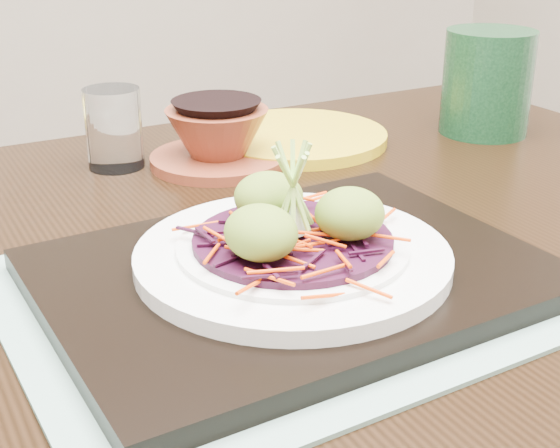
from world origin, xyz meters
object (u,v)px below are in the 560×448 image
terracotta_bowl_set (217,140)px  green_jar (487,82)px  serving_tray (292,274)px  water_glass (114,128)px  dining_table (217,363)px  yellow_plate (296,137)px  white_plate (293,255)px

terracotta_bowl_set → green_jar: size_ratio=1.47×
serving_tray → terracotta_bowl_set: terracotta_bowl_set is taller
serving_tray → water_glass: water_glass is taller
dining_table → serving_tray: serving_tray is taller
water_glass → terracotta_bowl_set: bearing=-24.5°
serving_tray → green_jar: bearing=29.3°
serving_tray → yellow_plate: serving_tray is taller
dining_table → terracotta_bowl_set: size_ratio=6.57×
white_plate → terracotta_bowl_set: bearing=76.6°
serving_tray → water_glass: bearing=93.1°
green_jar → serving_tray: bearing=-148.7°
yellow_plate → green_jar: green_jar is taller
white_plate → green_jar: size_ratio=1.88×
water_glass → white_plate: bearing=-84.8°
serving_tray → white_plate: bearing=9.3°
dining_table → white_plate: bearing=-66.2°
dining_table → yellow_plate: 0.35m
white_plate → yellow_plate: white_plate is taller
terracotta_bowl_set → green_jar: 0.35m
white_plate → green_jar: 0.49m
white_plate → terracotta_bowl_set: size_ratio=1.28×
dining_table → terracotta_bowl_set: (0.10, 0.22, 0.13)m
dining_table → terracotta_bowl_set: 0.28m
water_glass → terracotta_bowl_set: (0.10, -0.05, -0.02)m
white_plate → yellow_plate: bearing=60.1°
white_plate → green_jar: bearing=31.3°
dining_table → green_jar: size_ratio=9.62×
water_glass → green_jar: green_jar is taller
water_glass → yellow_plate: 0.22m
water_glass → terracotta_bowl_set: 0.11m
terracotta_bowl_set → yellow_plate: size_ratio=0.85×
yellow_plate → white_plate: bearing=-119.9°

